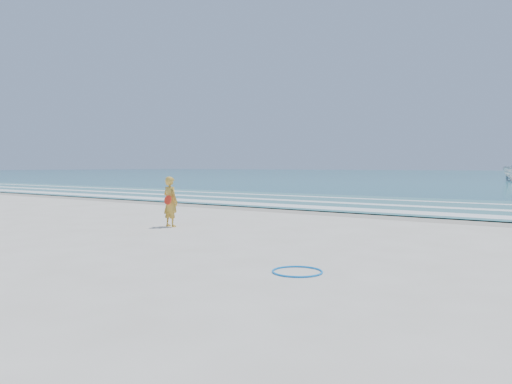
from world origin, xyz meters
The scene contains 8 objects.
ground centered at (0.00, 0.00, 0.00)m, with size 400.00×400.00×0.00m, color silver.
wet_sand centered at (0.00, 9.00, 0.00)m, with size 400.00×2.40×0.00m, color #B2A893.
shallow centered at (0.00, 14.00, 0.04)m, with size 400.00×10.00×0.01m, color #59B7AD.
foam_near centered at (0.00, 10.30, 0.05)m, with size 400.00×1.40×0.01m, color white.
foam_mid centered at (0.00, 13.20, 0.05)m, with size 400.00×0.90×0.01m, color white.
foam_far centered at (0.00, 16.50, 0.05)m, with size 400.00×0.60×0.01m, color white.
hoop centered at (4.69, -0.93, 0.02)m, with size 0.85×0.85×0.03m, color #0D85EB.
woman centered at (-1.53, 2.33, 0.73)m, with size 0.56×0.42×1.47m.
Camera 1 is at (8.88, -8.03, 1.77)m, focal length 35.00 mm.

